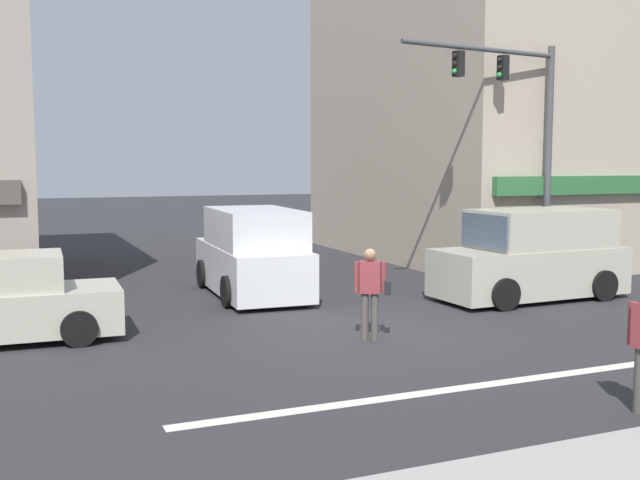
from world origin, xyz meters
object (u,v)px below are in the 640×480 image
at_px(traffic_light_mast, 522,124).
at_px(van_crossing_rightbound, 533,256).
at_px(sedan_approaching_near, 3,303).
at_px(pedestrian_mid_crossing, 371,288).
at_px(van_waiting_far, 252,254).

distance_m(traffic_light_mast, van_crossing_rightbound, 3.61).
xyz_separation_m(traffic_light_mast, van_crossing_rightbound, (-0.79, -1.55, -3.17)).
bearing_deg(sedan_approaching_near, traffic_light_mast, 6.32).
relative_size(traffic_light_mast, pedestrian_mid_crossing, 3.71).
bearing_deg(pedestrian_mid_crossing, traffic_light_mast, 31.48).
relative_size(sedan_approaching_near, van_waiting_far, 0.89).
relative_size(traffic_light_mast, van_crossing_rightbound, 1.33).
height_order(van_waiting_far, pedestrian_mid_crossing, van_waiting_far).
relative_size(traffic_light_mast, sedan_approaching_near, 1.49).
xyz_separation_m(traffic_light_mast, sedan_approaching_near, (-12.32, -1.36, -3.46)).
bearing_deg(van_crossing_rightbound, sedan_approaching_near, 179.10).
height_order(traffic_light_mast, pedestrian_mid_crossing, traffic_light_mast).
bearing_deg(van_waiting_far, sedan_approaching_near, -153.31).
distance_m(sedan_approaching_near, van_waiting_far, 6.24).
distance_m(traffic_light_mast, sedan_approaching_near, 12.87).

